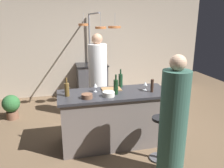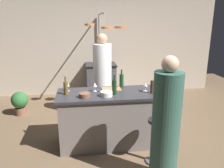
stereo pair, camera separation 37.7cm
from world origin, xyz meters
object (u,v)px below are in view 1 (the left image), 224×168
Objects in this scene: pepper_mill at (152,86)px; mixing_bowl_ceramic at (109,94)px; chef at (98,81)px; mixing_bowl_wooden at (87,96)px; bar_stool_right at (160,136)px; stove_range at (92,81)px; wine_glass_near_right_guest at (67,86)px; wine_bottle_amber at (67,89)px; wine_bottle_red at (116,87)px; cutting_board at (111,89)px; guest_right at (173,124)px; wine_bottle_green at (121,80)px; wine_glass_near_left_guest at (95,86)px; potted_plant at (11,105)px; wine_glass_by_chef at (145,84)px.

mixing_bowl_ceramic is (-0.73, -0.05, -0.07)m from pepper_mill.
chef is 1.30m from mixing_bowl_wooden.
chef is 1.85m from bar_stool_right.
wine_glass_near_right_guest is (-0.73, -2.27, 0.56)m from stove_range.
wine_bottle_amber is at bearing -121.81° from chef.
wine_bottle_red reaches higher than wine_glass_near_right_guest.
pepper_mill reaches higher than cutting_board.
stove_range is 3.52m from guest_right.
mixing_bowl_wooden is at bearing -143.71° from cutting_board.
wine_bottle_green reaches higher than stove_range.
chef is 0.92m from cutting_board.
mixing_bowl_ceramic is (-0.67, 0.46, 0.56)m from bar_stool_right.
wine_glass_near_left_guest reaches higher than bar_stool_right.
cutting_board is at bearing -90.25° from stove_range.
wine_bottle_red is (0.01, -2.53, 0.58)m from stove_range.
potted_plant is 3.56× the size of wine_glass_by_chef.
cutting_board is at bearing -34.63° from potted_plant.
wine_glass_by_chef is 0.88× the size of mixing_bowl_wooden.
wine_bottle_red reaches higher than mixing_bowl_wooden.
wine_bottle_green reaches higher than cutting_board.
cutting_board is at bearing -1.77° from wine_glass_near_right_guest.
mixing_bowl_ceramic is at bearing -125.61° from wine_bottle_green.
wine_bottle_green reaches higher than potted_plant.
bar_stool_right is at bearing -54.67° from cutting_board.
bar_stool_right is 0.99m from mixing_bowl_ceramic.
stove_range is at bearing 73.14° from wine_bottle_amber.
wine_glass_near_left_guest reaches higher than cutting_board.
potted_plant is at bearing 145.37° from cutting_board.
wine_glass_by_chef is 1.00× the size of wine_glass_near_right_guest.
stove_range is at bearing 80.05° from mixing_bowl_wooden.
wine_bottle_green is 0.50m from wine_glass_near_left_guest.
pepper_mill is 1.44× the size of wine_glass_by_chef.
wine_bottle_green is (0.18, -2.18, 0.58)m from stove_range.
guest_right is 1.30m from cutting_board.
stove_range is 2.62m from wine_bottle_amber.
chef is at bearing 53.80° from wine_glass_near_right_guest.
wine_bottle_green is at bearing -72.18° from chef.
guest_right reaches higher than bar_stool_right.
wine_bottle_red is 1.00× the size of wine_bottle_green.
chef reaches higher than pepper_mill.
pepper_mill reaches higher than stove_range.
stove_range is 3.12m from bar_stool_right.
pepper_mill is 0.67× the size of wine_bottle_green.
pepper_mill is 0.66× the size of wine_bottle_red.
pepper_mill reaches higher than mixing_bowl_wooden.
wine_glass_by_chef is (0.61, -1.07, 0.19)m from chef.
mixing_bowl_ceramic reaches higher than stove_range.
chef is at bearing 94.11° from wine_bottle_red.
stove_range is at bearing 98.37° from guest_right.
guest_right is at bearing -94.60° from bar_stool_right.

